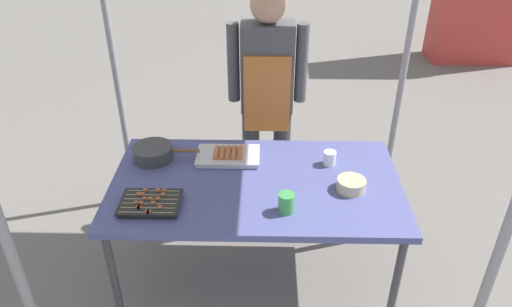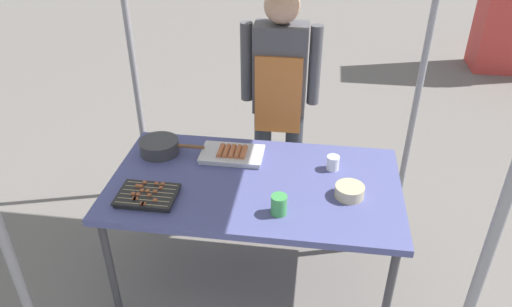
{
  "view_description": "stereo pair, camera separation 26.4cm",
  "coord_description": "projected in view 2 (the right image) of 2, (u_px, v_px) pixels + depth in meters",
  "views": [
    {
      "loc": [
        0.05,
        -2.2,
        2.3
      ],
      "look_at": [
        0.0,
        0.05,
        0.9
      ],
      "focal_mm": 34.07,
      "sensor_mm": 36.0,
      "label": 1
    },
    {
      "loc": [
        0.31,
        -2.17,
        2.3
      ],
      "look_at": [
        0.0,
        0.05,
        0.9
      ],
      "focal_mm": 34.07,
      "sensor_mm": 36.0,
      "label": 2
    }
  ],
  "objects": [
    {
      "name": "tray_grilled_sausages",
      "position": [
        232.0,
        154.0,
        2.89
      ],
      "size": [
        0.37,
        0.23,
        0.05
      ],
      "color": "silver",
      "rests_on": "stall_table"
    },
    {
      "name": "tray_meat_skewers",
      "position": [
        147.0,
        196.0,
        2.54
      ],
      "size": [
        0.31,
        0.23,
        0.04
      ],
      "color": "black",
      "rests_on": "stall_table"
    },
    {
      "name": "ground_plane",
      "position": [
        255.0,
        278.0,
        3.08
      ],
      "size": [
        18.0,
        18.0,
        0.0
      ],
      "primitive_type": "plane",
      "color": "#66605B"
    },
    {
      "name": "drink_cup_near_edge",
      "position": [
        333.0,
        163.0,
        2.77
      ],
      "size": [
        0.07,
        0.07,
        0.08
      ],
      "primitive_type": "cylinder",
      "color": "white",
      "rests_on": "stall_table"
    },
    {
      "name": "drink_cup_by_wok",
      "position": [
        279.0,
        205.0,
        2.42
      ],
      "size": [
        0.08,
        0.08,
        0.11
      ],
      "primitive_type": "cylinder",
      "color": "#3F994C",
      "rests_on": "stall_table"
    },
    {
      "name": "stall_table",
      "position": [
        255.0,
        189.0,
        2.71
      ],
      "size": [
        1.6,
        0.9,
        0.75
      ],
      "color": "#4C518C",
      "rests_on": "ground"
    },
    {
      "name": "condiment_bowl",
      "position": [
        350.0,
        191.0,
        2.55
      ],
      "size": [
        0.16,
        0.16,
        0.07
      ],
      "primitive_type": "cylinder",
      "color": "#BFB28C",
      "rests_on": "stall_table"
    },
    {
      "name": "cooking_wok",
      "position": [
        160.0,
        146.0,
        2.92
      ],
      "size": [
        0.4,
        0.24,
        0.08
      ],
      "color": "#38383A",
      "rests_on": "stall_table"
    },
    {
      "name": "vendor_woman",
      "position": [
        280.0,
        89.0,
        3.21
      ],
      "size": [
        0.52,
        0.23,
        1.62
      ],
      "rotation": [
        0.0,
        0.0,
        3.14
      ],
      "color": "#333842",
      "rests_on": "ground"
    }
  ]
}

